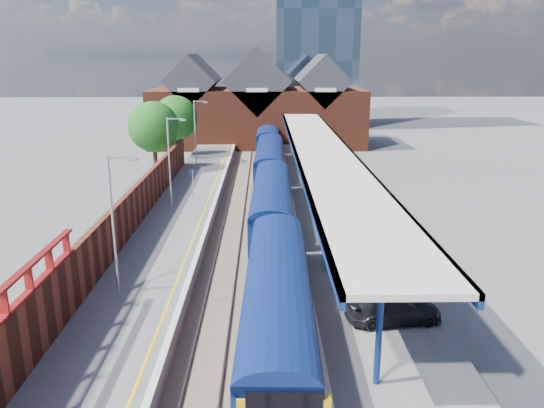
{
  "coord_description": "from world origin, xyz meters",
  "views": [
    {
      "loc": [
        0.95,
        -18.84,
        12.56
      ],
      "look_at": [
        1.45,
        16.62,
        2.6
      ],
      "focal_mm": 35.0,
      "sensor_mm": 36.0,
      "label": 1
    }
  ],
  "objects": [
    {
      "name": "coping_right",
      "position": [
        3.15,
        20.0,
        1.02
      ],
      "size": [
        0.3,
        76.0,
        0.05
      ],
      "primitive_type": "cube",
      "color": "silver",
      "rests_on": "right_platform"
    },
    {
      "name": "glass_tower",
      "position": [
        10.0,
        80.0,
        20.2
      ],
      "size": [
        14.2,
        14.2,
        40.3
      ],
      "color": "#456276",
      "rests_on": "ground"
    },
    {
      "name": "lamp_post_b",
      "position": [
        -6.36,
        6.0,
        4.99
      ],
      "size": [
        1.48,
        0.18,
        7.0
      ],
      "color": "#A5A8AA",
      "rests_on": "left_platform"
    },
    {
      "name": "yellow_line",
      "position": [
        -3.75,
        20.0,
        1.01
      ],
      "size": [
        0.14,
        76.0,
        0.01
      ],
      "primitive_type": "cube",
      "color": "yellow",
      "rests_on": "left_platform"
    },
    {
      "name": "tree_near",
      "position": [
        -10.35,
        35.91,
        5.35
      ],
      "size": [
        5.2,
        5.2,
        8.1
      ],
      "color": "#382314",
      "rests_on": "ground"
    },
    {
      "name": "brick_wall",
      "position": [
        -8.1,
        13.54,
        2.45
      ],
      "size": [
        0.35,
        50.0,
        3.86
      ],
      "color": "#5A2617",
      "rests_on": "left_platform"
    },
    {
      "name": "left_platform",
      "position": [
        -5.5,
        20.0,
        0.5
      ],
      "size": [
        5.0,
        76.0,
        1.0
      ],
      "primitive_type": "cube",
      "color": "#565659",
      "rests_on": "ground"
    },
    {
      "name": "lamp_post_c",
      "position": [
        -6.36,
        22.0,
        4.99
      ],
      "size": [
        1.48,
        0.18,
        7.0
      ],
      "color": "#A5A8AA",
      "rests_on": "left_platform"
    },
    {
      "name": "parked_car_silver",
      "position": [
        6.89,
        4.69,
        1.64
      ],
      "size": [
        4.11,
        2.69,
        1.28
      ],
      "primitive_type": "imported",
      "rotation": [
        0.0,
        0.0,
        1.95
      ],
      "color": "#ACABB0",
      "rests_on": "right_platform"
    },
    {
      "name": "train",
      "position": [
        1.49,
        27.47,
        2.12
      ],
      "size": [
        3.2,
        65.96,
        3.45
      ],
      "color": "navy",
      "rests_on": "ground"
    },
    {
      "name": "lamp_post_d",
      "position": [
        -6.36,
        38.0,
        4.99
      ],
      "size": [
        1.48,
        0.18,
        7.0
      ],
      "color": "#A5A8AA",
      "rests_on": "left_platform"
    },
    {
      "name": "platform_sign",
      "position": [
        -5.0,
        24.0,
        2.69
      ],
      "size": [
        0.55,
        0.08,
        2.5
      ],
      "color": "#A5A8AA",
      "rests_on": "left_platform"
    },
    {
      "name": "parked_car_dark",
      "position": [
        6.71,
        2.66,
        1.63
      ],
      "size": [
        4.52,
        2.31,
        1.26
      ],
      "primitive_type": "imported",
      "rotation": [
        0.0,
        0.0,
        1.7
      ],
      "color": "black",
      "rests_on": "right_platform"
    },
    {
      "name": "right_platform",
      "position": [
        6.0,
        20.0,
        0.5
      ],
      "size": [
        6.0,
        76.0,
        1.0
      ],
      "primitive_type": "cube",
      "color": "#565659",
      "rests_on": "ground"
    },
    {
      "name": "station_building",
      "position": [
        0.0,
        58.0,
        5.45
      ],
      "size": [
        30.0,
        12.12,
        13.78
      ],
      "color": "#5A2617",
      "rests_on": "ground"
    },
    {
      "name": "parked_car_blue",
      "position": [
        6.73,
        9.18,
        1.65
      ],
      "size": [
        4.71,
        2.23,
        1.3
      ],
      "primitive_type": "imported",
      "rotation": [
        0.0,
        0.0,
        1.55
      ],
      "color": "navy",
      "rests_on": "right_platform"
    },
    {
      "name": "ballast_bed",
      "position": [
        0.0,
        20.0,
        0.03
      ],
      "size": [
        6.0,
        76.0,
        0.06
      ],
      "primitive_type": "cube",
      "color": "#473D33",
      "rests_on": "ground"
    },
    {
      "name": "ground",
      "position": [
        0.0,
        30.0,
        0.0
      ],
      "size": [
        240.0,
        240.0,
        0.0
      ],
      "primitive_type": "plane",
      "color": "#5B5B5E",
      "rests_on": "ground"
    },
    {
      "name": "canopy",
      "position": [
        5.48,
        21.95,
        5.25
      ],
      "size": [
        4.5,
        52.0,
        4.48
      ],
      "color": "navy",
      "rests_on": "right_platform"
    },
    {
      "name": "tree_far",
      "position": [
        -9.35,
        43.91,
        5.35
      ],
      "size": [
        5.2,
        5.2,
        8.1
      ],
      "color": "#382314",
      "rests_on": "ground"
    },
    {
      "name": "coping_left",
      "position": [
        -3.15,
        20.0,
        1.02
      ],
      "size": [
        0.3,
        76.0,
        0.05
      ],
      "primitive_type": "cube",
      "color": "silver",
      "rests_on": "left_platform"
    },
    {
      "name": "rails",
      "position": [
        0.0,
        20.0,
        0.12
      ],
      "size": [
        4.51,
        76.0,
        0.14
      ],
      "color": "slate",
      "rests_on": "ground"
    }
  ]
}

